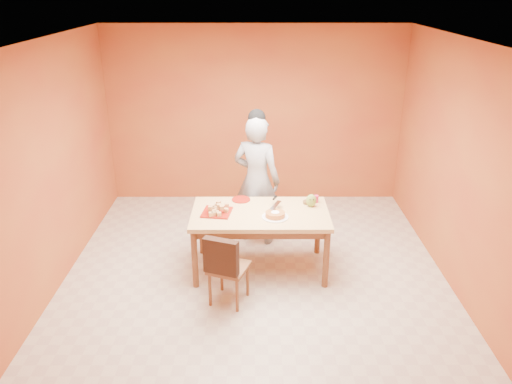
{
  "coord_description": "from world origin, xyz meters",
  "views": [
    {
      "loc": [
        0.0,
        -4.98,
        3.23
      ],
      "look_at": [
        0.01,
        0.3,
        1.01
      ],
      "focal_mm": 35.0,
      "sensor_mm": 36.0,
      "label": 1
    }
  ],
  "objects_px": {
    "dining_table": "(260,219)",
    "checker_tin": "(307,202)",
    "red_dinner_plate": "(241,200)",
    "egg_ornament": "(311,200)",
    "dining_chair": "(229,267)",
    "magenta_glass": "(316,199)",
    "person": "(257,181)",
    "pastry_platter": "(217,212)",
    "sponge_cake": "(275,214)"
  },
  "relations": [
    {
      "from": "person",
      "to": "pastry_platter",
      "type": "xyz_separation_m",
      "value": [
        -0.47,
        -0.77,
        -0.09
      ]
    },
    {
      "from": "dining_chair",
      "to": "checker_tin",
      "type": "distance_m",
      "value": 1.35
    },
    {
      "from": "dining_chair",
      "to": "checker_tin",
      "type": "bearing_deg",
      "value": 65.29
    },
    {
      "from": "person",
      "to": "egg_ornament",
      "type": "distance_m",
      "value": 0.88
    },
    {
      "from": "red_dinner_plate",
      "to": "sponge_cake",
      "type": "distance_m",
      "value": 0.64
    },
    {
      "from": "dining_table",
      "to": "dining_chair",
      "type": "height_order",
      "value": "dining_chair"
    },
    {
      "from": "red_dinner_plate",
      "to": "person",
      "type": "bearing_deg",
      "value": 64.04
    },
    {
      "from": "dining_table",
      "to": "pastry_platter",
      "type": "xyz_separation_m",
      "value": [
        -0.5,
        -0.02,
        0.1
      ]
    },
    {
      "from": "pastry_platter",
      "to": "checker_tin",
      "type": "bearing_deg",
      "value": 13.98
    },
    {
      "from": "dining_table",
      "to": "sponge_cake",
      "type": "relative_size",
      "value": 7.14
    },
    {
      "from": "sponge_cake",
      "to": "red_dinner_plate",
      "type": "bearing_deg",
      "value": 129.09
    },
    {
      "from": "pastry_platter",
      "to": "sponge_cake",
      "type": "bearing_deg",
      "value": -10.11
    },
    {
      "from": "dining_chair",
      "to": "red_dinner_plate",
      "type": "relative_size",
      "value": 3.73
    },
    {
      "from": "dining_table",
      "to": "magenta_glass",
      "type": "relative_size",
      "value": 18.08
    },
    {
      "from": "sponge_cake",
      "to": "person",
      "type": "bearing_deg",
      "value": 103.09
    },
    {
      "from": "person",
      "to": "pastry_platter",
      "type": "distance_m",
      "value": 0.91
    },
    {
      "from": "dining_table",
      "to": "checker_tin",
      "type": "xyz_separation_m",
      "value": [
        0.57,
        0.24,
        0.11
      ]
    },
    {
      "from": "red_dinner_plate",
      "to": "magenta_glass",
      "type": "distance_m",
      "value": 0.92
    },
    {
      "from": "sponge_cake",
      "to": "magenta_glass",
      "type": "relative_size",
      "value": 2.53
    },
    {
      "from": "egg_ornament",
      "to": "sponge_cake",
      "type": "bearing_deg",
      "value": -156.4
    },
    {
      "from": "sponge_cake",
      "to": "magenta_glass",
      "type": "bearing_deg",
      "value": 39.85
    },
    {
      "from": "red_dinner_plate",
      "to": "magenta_glass",
      "type": "xyz_separation_m",
      "value": [
        0.91,
        -0.07,
        0.04
      ]
    },
    {
      "from": "egg_ornament",
      "to": "magenta_glass",
      "type": "height_order",
      "value": "egg_ornament"
    },
    {
      "from": "egg_ornament",
      "to": "dining_chair",
      "type": "bearing_deg",
      "value": -149.52
    },
    {
      "from": "dining_chair",
      "to": "pastry_platter",
      "type": "distance_m",
      "value": 0.75
    },
    {
      "from": "red_dinner_plate",
      "to": "dining_table",
      "type": "bearing_deg",
      "value": -56.34
    },
    {
      "from": "pastry_platter",
      "to": "checker_tin",
      "type": "height_order",
      "value": "checker_tin"
    },
    {
      "from": "person",
      "to": "pastry_platter",
      "type": "bearing_deg",
      "value": 80.21
    },
    {
      "from": "person",
      "to": "checker_tin",
      "type": "relative_size",
      "value": 15.99
    },
    {
      "from": "pastry_platter",
      "to": "checker_tin",
      "type": "xyz_separation_m",
      "value": [
        1.08,
        0.27,
        0.01
      ]
    },
    {
      "from": "pastry_platter",
      "to": "person",
      "type": "bearing_deg",
      "value": 58.92
    },
    {
      "from": "egg_ornament",
      "to": "checker_tin",
      "type": "relative_size",
      "value": 1.44
    },
    {
      "from": "dining_table",
      "to": "checker_tin",
      "type": "bearing_deg",
      "value": 23.07
    },
    {
      "from": "dining_table",
      "to": "pastry_platter",
      "type": "relative_size",
      "value": 4.95
    },
    {
      "from": "red_dinner_plate",
      "to": "egg_ornament",
      "type": "height_order",
      "value": "egg_ornament"
    },
    {
      "from": "dining_chair",
      "to": "pastry_platter",
      "type": "height_order",
      "value": "dining_chair"
    },
    {
      "from": "sponge_cake",
      "to": "checker_tin",
      "type": "bearing_deg",
      "value": 43.84
    },
    {
      "from": "dining_table",
      "to": "sponge_cake",
      "type": "bearing_deg",
      "value": -40.57
    },
    {
      "from": "dining_table",
      "to": "dining_chair",
      "type": "distance_m",
      "value": 0.8
    },
    {
      "from": "person",
      "to": "magenta_glass",
      "type": "bearing_deg",
      "value": 168.33
    },
    {
      "from": "egg_ornament",
      "to": "checker_tin",
      "type": "bearing_deg",
      "value": 101.34
    },
    {
      "from": "checker_tin",
      "to": "dining_chair",
      "type": "bearing_deg",
      "value": -134.68
    },
    {
      "from": "dining_table",
      "to": "dining_chair",
      "type": "bearing_deg",
      "value": -116.69
    },
    {
      "from": "dining_chair",
      "to": "pastry_platter",
      "type": "relative_size",
      "value": 2.62
    },
    {
      "from": "pastry_platter",
      "to": "egg_ornament",
      "type": "xyz_separation_m",
      "value": [
        1.11,
        0.18,
        0.07
      ]
    },
    {
      "from": "magenta_glass",
      "to": "pastry_platter",
      "type": "bearing_deg",
      "value": -165.48
    },
    {
      "from": "dining_chair",
      "to": "red_dinner_plate",
      "type": "distance_m",
      "value": 1.09
    },
    {
      "from": "dining_chair",
      "to": "checker_tin",
      "type": "relative_size",
      "value": 7.87
    },
    {
      "from": "red_dinner_plate",
      "to": "egg_ornament",
      "type": "bearing_deg",
      "value": -12.78
    },
    {
      "from": "red_dinner_plate",
      "to": "egg_ornament",
      "type": "relative_size",
      "value": 1.47
    }
  ]
}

